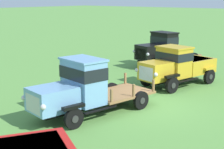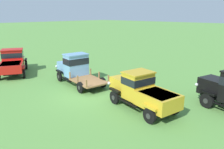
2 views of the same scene
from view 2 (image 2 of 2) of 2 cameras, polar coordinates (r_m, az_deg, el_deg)
ground_plane at (r=14.65m, az=-6.88°, el=-5.36°), size 240.00×240.00×0.00m
vintage_truck_foreground_near at (r=21.40m, az=-24.46°, el=3.17°), size 5.33×3.98×2.15m
vintage_truck_second_in_line at (r=17.21m, az=-9.60°, el=1.72°), size 5.61×2.73×2.28m
vintage_truck_midrow_center at (r=12.40m, az=7.59°, el=-4.11°), size 4.86×2.68×2.09m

